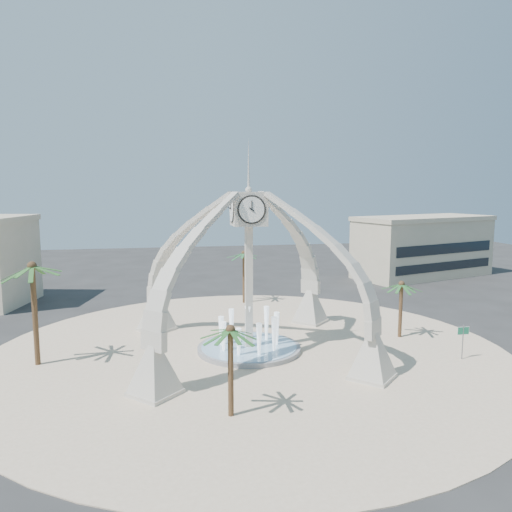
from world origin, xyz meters
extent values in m
plane|color=#282828|center=(0.00, 0.00, 0.00)|extent=(140.00, 140.00, 0.00)
cylinder|color=beige|center=(0.00, 0.00, 0.03)|extent=(40.00, 40.00, 0.06)
cube|color=#B8B1A4|center=(0.00, 0.00, 4.90)|extent=(0.55, 0.55, 9.80)
cube|color=#B8B1A4|center=(0.00, 0.00, 11.05)|extent=(2.50, 2.50, 2.50)
cone|color=#B8B1A4|center=(0.00, 0.00, 14.30)|extent=(0.20, 0.20, 4.00)
cylinder|color=white|center=(0.00, -1.29, 11.05)|extent=(1.84, 0.04, 1.84)
pyramid|color=#B8B1A4|center=(7.07, 7.07, 1.60)|extent=(3.80, 3.80, 3.20)
pyramid|color=#B8B1A4|center=(-7.07, 7.07, 1.60)|extent=(3.80, 3.80, 3.20)
pyramid|color=#B8B1A4|center=(-7.07, -7.07, 1.60)|extent=(3.80, 3.80, 3.20)
pyramid|color=#B8B1A4|center=(7.07, -7.07, 1.60)|extent=(3.80, 3.80, 3.20)
cylinder|color=#949497|center=(0.00, 0.00, 0.20)|extent=(8.00, 8.00, 0.40)
cylinder|color=#90B8D7|center=(0.00, 0.00, 0.42)|extent=(7.40, 7.40, 0.04)
cone|color=white|center=(0.00, 0.00, 2.02)|extent=(0.60, 0.60, 3.20)
cube|color=#C5B59A|center=(30.00, 28.00, 4.00)|extent=(21.49, 13.79, 8.00)
cube|color=#C5B59A|center=(30.00, 28.00, 8.30)|extent=(21.87, 14.17, 0.60)
cylinder|color=brown|center=(13.19, 1.19, 2.37)|extent=(0.31, 0.31, 4.74)
cylinder|color=brown|center=(-15.40, -0.19, 3.66)|extent=(0.39, 0.39, 7.31)
cylinder|color=brown|center=(2.27, 16.16, 2.83)|extent=(0.33, 0.33, 5.67)
cylinder|color=brown|center=(-2.88, -10.76, 2.55)|extent=(0.32, 0.32, 5.10)
cylinder|color=slate|center=(15.14, -4.80, 1.32)|extent=(0.08, 0.08, 2.64)
cube|color=#1B6C4B|center=(15.14, -4.80, 2.22)|extent=(0.90, 0.06, 0.53)
cube|color=white|center=(15.14, -4.80, 2.22)|extent=(0.97, 0.04, 0.60)
camera|label=1|loc=(-6.38, -36.83, 12.65)|focal=35.00mm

